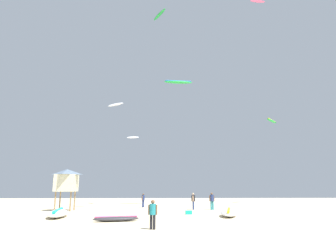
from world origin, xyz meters
The scene contains 16 objects.
ground_plane centered at (0.00, 0.00, 0.00)m, with size 120.00×120.00×0.00m, color beige.
person_foreground centered at (-1.25, 3.88, 0.91)m, with size 0.51×0.35×1.56m.
person_midground centered at (2.91, 19.44, 1.02)m, with size 0.39×0.56×1.74m.
person_left centered at (4.87, 19.17, 1.04)m, with size 0.58×0.40×1.78m.
person_right centered at (-2.62, 23.57, 0.96)m, with size 0.37×0.48×1.65m.
kite_grounded_near centered at (4.82, 11.65, 0.27)m, with size 2.46×4.85×0.58m.
kite_grounded_mid centered at (-8.75, 11.39, 0.30)m, with size 2.36×5.34×0.61m.
kite_grounded_far centered at (-3.77, 8.04, 0.18)m, with size 3.23×1.61×0.38m.
lifeguard_tower centered at (-10.26, 18.17, 3.05)m, with size 2.30×2.30×4.15m.
cooler_box centered at (1.76, 13.47, 0.16)m, with size 0.56×0.36×0.32m, color #19B29E.
kite_aloft_0 centered at (17.58, 32.90, 12.95)m, with size 3.02×3.27×0.73m.
kite_aloft_1 centered at (-0.80, 24.89, 26.51)m, with size 2.30×3.36×0.84m.
kite_aloft_2 centered at (-5.25, 38.57, 11.07)m, with size 2.26×1.04×0.52m.
kite_aloft_3 centered at (12.39, 21.85, 26.90)m, with size 2.14×0.83×0.27m.
kite_aloft_4 centered at (-6.07, 21.54, 12.12)m, with size 2.36×1.90×0.58m.
kite_aloft_5 centered at (1.97, 27.01, 17.15)m, with size 4.11×1.43×0.73m.
Camera 1 is at (-1.07, -12.89, 2.14)m, focal length 31.52 mm.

